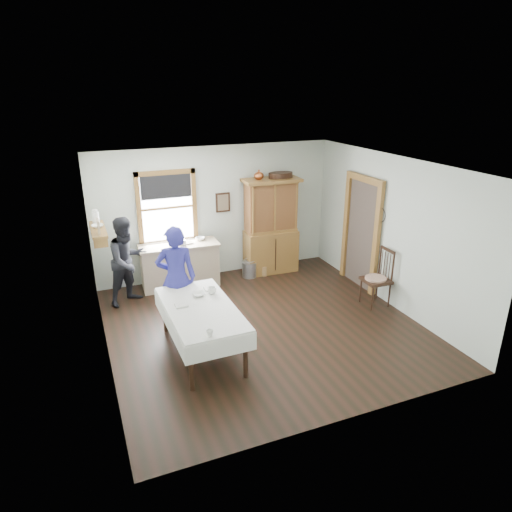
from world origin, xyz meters
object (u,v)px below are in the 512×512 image
Objects in this scene: china_hutch at (271,226)px; spindle_chair at (376,278)px; dining_table at (202,330)px; wicker_basket at (258,270)px; pail at (250,269)px; work_counter at (180,265)px; woman_blue at (177,282)px; figure_dark at (128,264)px.

spindle_chair is (1.11, -2.22, -0.47)m from china_hutch.
wicker_basket is at bearing 51.89° from dining_table.
work_counter is at bearing 176.06° from pail.
wicker_basket is (-1.44, 2.12, -0.43)m from spindle_chair.
woman_blue is at bearing -143.27° from wicker_basket.
pail is at bearing -164.61° from china_hutch.
dining_table is at bearing -125.40° from pail.
dining_table is at bearing -93.47° from work_counter.
china_hutch is 0.97m from wicker_basket.
dining_table is (-0.28, -2.54, -0.06)m from work_counter.
woman_blue is at bearing -101.70° from work_counter.
wicker_basket is at bearing 125.83° from spindle_chair.
dining_table is 3.16m from wicker_basket.
pail is at bearing -1.11° from work_counter.
pail is 2.57m from figure_dark.
work_counter is 2.08m from china_hutch.
work_counter is 1.02× the size of figure_dark.
china_hutch reaches higher than spindle_chair.
china_hutch is at bearing 48.43° from dining_table.
dining_table is 2.33m from figure_dark.
work_counter is 4.31× the size of wicker_basket.
dining_table is 3.00m from pail.
china_hutch is at bearing 13.33° from pail.
china_hutch reaches higher than work_counter.
dining_table is 5.32× the size of wicker_basket.
spindle_chair is at bearing -32.35° from work_counter.
dining_table is 3.41m from spindle_chair.
dining_table is (-2.28, -2.57, -0.63)m from china_hutch.
woman_blue is at bearing 98.55° from dining_table.
woman_blue reaches higher than spindle_chair.
work_counter reaches higher than wicker_basket.
dining_table reaches higher than pail.
figure_dark is at bearing -170.62° from china_hutch.
pail is at bearing -23.05° from figure_dark.
dining_table is at bearing 110.99° from woman_blue.
woman_blue is at bearing -93.07° from figure_dark.
wicker_basket is (-0.34, -0.09, -0.91)m from china_hutch.
spindle_chair reaches higher than pail.
spindle_chair is at bearing 5.89° from dining_table.
woman_blue is (-1.87, -1.52, 0.65)m from pail.
china_hutch is 5.63× the size of wicker_basket.
woman_blue is 1.08× the size of figure_dark.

